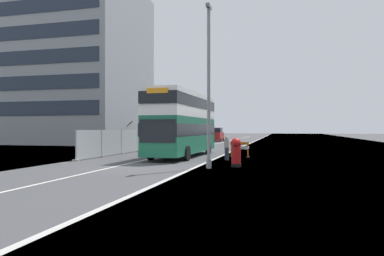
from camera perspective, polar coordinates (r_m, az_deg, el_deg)
The scene contains 13 objects.
ground at distance 20.13m, azimuth -6.88°, elevation -6.39°, with size 140.00×280.00×0.10m.
double_decker_bus at distance 27.57m, azimuth -1.41°, elevation 0.79°, with size 2.98×11.29×4.85m.
lamppost_foreground at distance 19.56m, azimuth 2.68°, elevation 5.94°, with size 0.29×0.70×8.91m.
red_pillar_postbox at distance 20.36m, azimuth 7.04°, elevation -3.66°, with size 0.59×0.59×1.63m.
roadworks_barrier at distance 27.23m, azimuth 7.57°, elevation -3.15°, with size 1.55×0.84×1.15m.
construction_site_fence at distance 30.80m, azimuth -11.22°, elevation -2.23°, with size 0.44×13.80×2.11m.
car_oncoming_near at distance 46.80m, azimuth 1.68°, elevation -1.51°, with size 1.94×4.59×2.10m.
car_receding_mid at distance 53.89m, azimuth 2.30°, elevation -1.36°, with size 1.95×4.04×2.06m.
car_receding_far at distance 59.92m, azimuth 3.96°, elevation -1.13°, with size 2.00×4.00×2.29m.
bare_tree_far_verge_near at distance 50.27m, azimuth -11.10°, elevation -0.38°, with size 2.67×2.29×4.34m.
bare_tree_far_verge_mid at distance 58.41m, azimuth -3.47°, elevation 0.56°, with size 2.43×2.42×6.05m.
pedestrian_at_kerb at distance 24.59m, azimuth 5.56°, elevation -3.18°, with size 0.34×0.34×1.66m.
backdrop_office_block at distance 59.10m, azimuth -21.29°, elevation 8.94°, with size 26.42×16.70×22.85m.
Camera 1 is at (7.91, -18.48, 2.17)m, focal length 33.45 mm.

